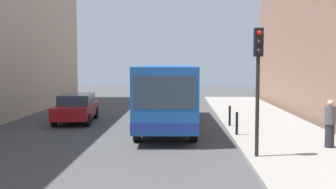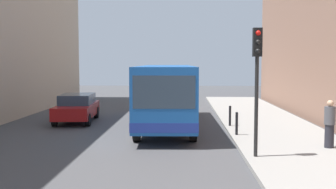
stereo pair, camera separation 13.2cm
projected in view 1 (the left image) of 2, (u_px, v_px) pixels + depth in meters
ground_plane at (153, 142)px, 16.33m from camera, size 80.00×80.00×0.00m
sidewalk at (290, 141)px, 16.16m from camera, size 4.40×40.00×0.15m
bus at (166, 92)px, 20.37m from camera, size 2.79×11.08×3.00m
car_beside_bus at (76, 107)px, 21.86m from camera, size 2.11×4.51×1.48m
traffic_light at (258, 68)px, 13.02m from camera, size 0.28×0.33×4.10m
bollard_near at (237, 123)px, 17.17m from camera, size 0.11×0.11×0.95m
bollard_mid at (230, 116)px, 19.63m from camera, size 0.11×0.11×0.95m
pedestrian_near_signal at (330, 124)px, 14.57m from camera, size 0.38×0.38×1.70m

